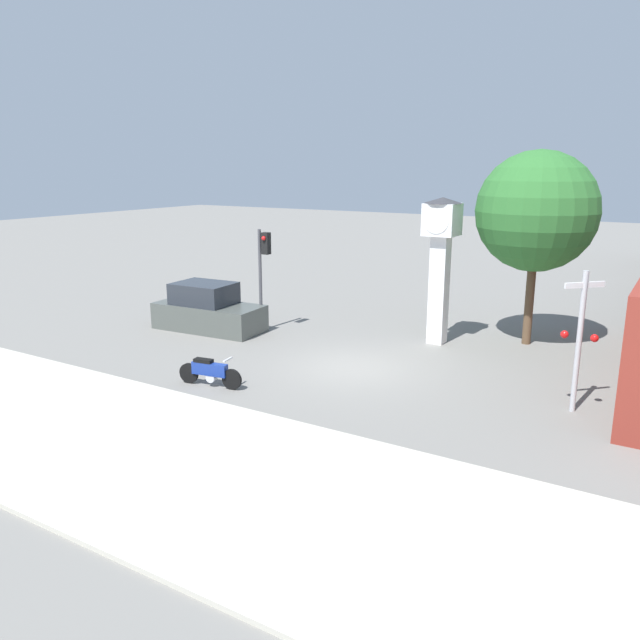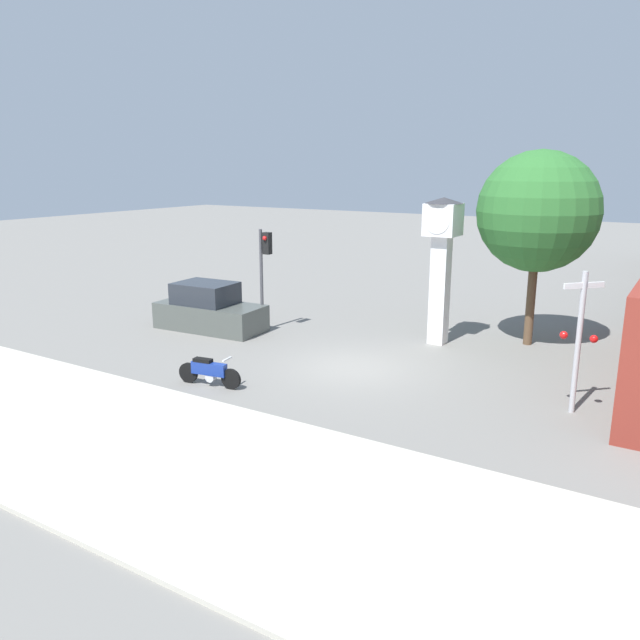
% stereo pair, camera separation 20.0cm
% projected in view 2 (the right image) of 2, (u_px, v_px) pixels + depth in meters
% --- Properties ---
extents(ground_plane, '(120.00, 120.00, 0.00)m').
position_uv_depth(ground_plane, '(353.00, 368.00, 19.34)').
color(ground_plane, slate).
extents(sidewalk_strip, '(36.00, 6.00, 0.10)m').
position_uv_depth(sidewalk_strip, '(179.00, 462.00, 13.10)').
color(sidewalk_strip, '#BCB7A8').
rests_on(sidewalk_strip, ground_plane).
extents(motorcycle, '(2.00, 0.52, 0.89)m').
position_uv_depth(motorcycle, '(209.00, 371.00, 17.69)').
color(motorcycle, black).
rests_on(motorcycle, ground_plane).
extents(clock_tower, '(1.30, 1.30, 5.08)m').
position_uv_depth(clock_tower, '(442.00, 248.00, 21.26)').
color(clock_tower, white).
rests_on(clock_tower, ground_plane).
extents(traffic_light, '(0.50, 0.35, 3.83)m').
position_uv_depth(traffic_light, '(264.00, 262.00, 23.09)').
color(traffic_light, '#47474C').
rests_on(traffic_light, ground_plane).
extents(railroad_crossing_signal, '(0.90, 0.82, 3.64)m').
position_uv_depth(railroad_crossing_signal, '(579.00, 337.00, 15.41)').
color(railroad_crossing_signal, '#B7B7BC').
rests_on(railroad_crossing_signal, ground_plane).
extents(street_tree, '(4.06, 4.06, 6.64)m').
position_uv_depth(street_tree, '(538.00, 212.00, 20.82)').
color(street_tree, brown).
rests_on(street_tree, ground_plane).
extents(parked_car, '(4.31, 2.07, 1.80)m').
position_uv_depth(parked_car, '(209.00, 310.00, 23.75)').
color(parked_car, '#4C514C').
rests_on(parked_car, ground_plane).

